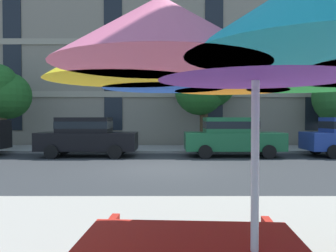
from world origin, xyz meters
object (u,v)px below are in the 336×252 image
at_px(sedan_green, 231,136).
at_px(street_tree_left, 3,92).
at_px(sedan_black, 86,136).
at_px(street_tree_middle, 205,82).
at_px(patio_umbrella, 255,54).

relative_size(sedan_green, street_tree_left, 0.96).
bearing_deg(sedan_green, sedan_black, 180.00).
distance_m(street_tree_middle, patio_umbrella, 16.18).
relative_size(street_tree_middle, patio_umbrella, 1.82).
bearing_deg(sedan_black, sedan_green, 0.00).
relative_size(sedan_black, patio_umbrella, 1.43).
height_order(street_tree_left, street_tree_middle, street_tree_middle).
relative_size(street_tree_left, patio_umbrella, 1.49).
distance_m(street_tree_left, street_tree_middle, 10.89).
distance_m(sedan_green, street_tree_left, 12.17).
bearing_deg(sedan_black, street_tree_middle, 29.96).
bearing_deg(street_tree_middle, sedan_green, -76.54).
bearing_deg(street_tree_left, sedan_green, -13.29).
bearing_deg(street_tree_middle, patio_umbrella, -95.24).
xyz_separation_m(sedan_black, patio_umbrella, (4.33, -12.70, 1.27)).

